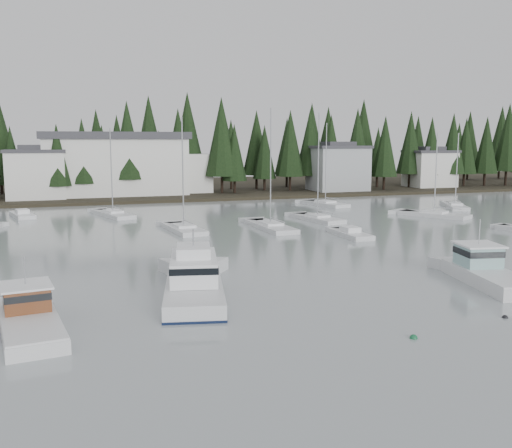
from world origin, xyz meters
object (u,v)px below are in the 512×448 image
Objects in this scene: sailboat_1 at (113,215)px; house_east_a at (338,167)px; house_west at (36,173)px; house_east_b at (430,168)px; sailboat_0 at (270,228)px; cabin_cruiser_center at (194,284)px; sailboat_4 at (325,205)px; runabout_3 at (23,216)px; harbor_inn at (128,164)px; sailboat_2 at (455,207)px; sailboat_5 at (317,220)px; lobster_boat_teal at (487,275)px; lobster_boat_brown at (28,321)px; runabout_1 at (350,235)px; sailboat_3 at (434,216)px; sailboat_8 at (184,230)px.

house_east_a is at bearing -80.59° from sailboat_1.
house_west is 76.01m from house_east_b.
sailboat_1 is (-16.18, 16.89, -0.01)m from sailboat_0.
sailboat_4 reaches higher than cabin_cruiser_center.
house_east_b is 39.78m from sailboat_4.
house_east_a reaches higher than runabout_3.
sailboat_4 reaches higher than sailboat_1.
harbor_inn is 2.55× the size of sailboat_2.
sailboat_0 is 9.00m from sailboat_5.
lobster_boat_teal is 0.77× the size of sailboat_1.
sailboat_1 is (7.80, 46.07, -0.42)m from lobster_boat_brown.
harbor_inn is 2.10× the size of sailboat_0.
house_east_b is at bearing -87.14° from sailboat_1.
runabout_1 is at bearing -37.47° from cabin_cruiser_center.
sailboat_1 reaches higher than house_east_a.
sailboat_4 reaches higher than house_west.
house_east_b reaches higher than runabout_3.
sailboat_3 is 1.73× the size of runabout_1.
house_east_a is at bearing 37.69° from sailboat_2.
lobster_boat_brown is 0.67× the size of sailboat_4.
house_west is at bearing -5.86° from lobster_boat_brown.
house_east_b is at bearing -57.91° from sailboat_5.
sailboat_1 reaches higher than house_west.
lobster_boat_brown is 37.78m from sailboat_0.
sailboat_1 is at bearing -17.64° from lobster_boat_brown.
sailboat_3 is (40.17, -13.87, -0.01)m from sailboat_1.
sailboat_0 reaches higher than sailboat_1.
sailboat_5 reaches higher than sailboat_3.
sailboat_0 reaches higher than sailboat_3.
cabin_cruiser_center is 1.03× the size of sailboat_2.
sailboat_8 reaches higher than house_east_a.
cabin_cruiser_center is 26.75m from sailboat_8.
sailboat_0 is 2.12× the size of runabout_1.
sailboat_3 is (-25.43, -37.43, -4.35)m from house_east_b.
sailboat_2 is 61.28m from runabout_3.
sailboat_2 is at bearing -23.20° from lobster_boat_teal.
sailboat_4 is at bearing -0.21° from lobster_boat_teal.
sailboat_0 is 1.01× the size of sailboat_5.
sailboat_4 is 1.01× the size of sailboat_8.
house_east_a reaches higher than runabout_1.
house_east_b is 1.03× the size of lobster_boat_teal.
sailboat_4 is (-17.19, 8.71, 0.01)m from sailboat_2.
sailboat_4 is at bearing -147.84° from house_east_b.
lobster_boat_teal is at bearing -158.29° from sailboat_8.
sailboat_2 is (47.36, 35.87, -0.68)m from cabin_cruiser_center.
sailboat_1 is (-65.60, -23.55, -4.34)m from house_east_b.
lobster_boat_teal is 58.39m from runabout_3.
cabin_cruiser_center is 53.84m from sailboat_4.
lobster_boat_brown is 1.29× the size of runabout_3.
sailboat_1 is 42.50m from sailboat_3.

